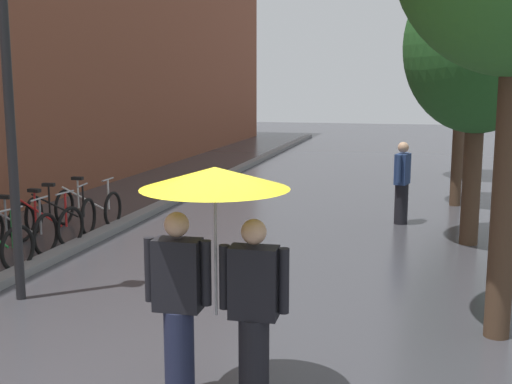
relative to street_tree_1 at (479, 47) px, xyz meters
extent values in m
cube|color=slate|center=(-6.37, 3.65, -3.25)|extent=(0.30, 36.00, 0.12)
cylinder|color=#473323|center=(0.01, -4.25, -1.75)|extent=(0.27, 0.27, 3.11)
cylinder|color=#473323|center=(0.00, 0.00, -2.18)|extent=(0.31, 0.31, 2.26)
ellipsoid|color=#235623|center=(0.00, 0.00, 0.03)|extent=(2.45, 2.45, 2.87)
cylinder|color=#473323|center=(-0.05, 3.65, -1.90)|extent=(0.24, 0.24, 2.83)
ellipsoid|color=#2D6628|center=(-0.05, 3.65, 0.66)|extent=(2.39, 2.39, 3.05)
cylinder|color=#473323|center=(0.25, 8.06, -1.95)|extent=(0.27, 0.27, 2.72)
ellipsoid|color=#235623|center=(0.25, 8.06, 0.64)|extent=(2.76, 2.76, 3.27)
torus|color=black|center=(-6.52, -3.36, -2.96)|extent=(0.16, 0.70, 0.70)
cylinder|color=#1E7A38|center=(-6.60, -3.34, -2.67)|extent=(0.04, 0.04, 0.58)
cylinder|color=#9E9EA3|center=(-6.60, -3.34, -2.38)|extent=(0.09, 0.46, 0.03)
torus|color=black|center=(-6.61, -2.47, -2.96)|extent=(0.07, 0.70, 0.70)
cylinder|color=slate|center=(-7.22, -2.47, -2.76)|extent=(0.88, 0.04, 0.43)
cylinder|color=slate|center=(-7.32, -2.47, -2.68)|extent=(0.04, 0.04, 0.55)
cube|color=black|center=(-7.32, -2.47, -2.38)|extent=(0.22, 0.10, 0.06)
cylinder|color=slate|center=(-6.69, -2.47, -2.67)|extent=(0.04, 0.04, 0.58)
cylinder|color=#9E9EA3|center=(-6.69, -2.47, -2.38)|extent=(0.03, 0.46, 0.03)
torus|color=black|center=(-6.51, -1.88, -2.96)|extent=(0.15, 0.70, 0.70)
torus|color=black|center=(-7.52, -1.75, -2.96)|extent=(0.15, 0.70, 0.70)
cylinder|color=red|center=(-7.12, -1.81, -2.76)|extent=(0.88, 0.15, 0.43)
cylinder|color=red|center=(-7.22, -1.79, -2.68)|extent=(0.04, 0.04, 0.55)
cube|color=black|center=(-7.22, -1.79, -2.38)|extent=(0.23, 0.13, 0.06)
cylinder|color=red|center=(-6.59, -1.87, -2.67)|extent=(0.04, 0.04, 0.58)
cylinder|color=#9E9EA3|center=(-6.59, -1.87, -2.38)|extent=(0.08, 0.46, 0.03)
torus|color=black|center=(-6.63, -1.07, -2.96)|extent=(0.16, 0.70, 0.70)
torus|color=black|center=(-7.63, -1.21, -2.96)|extent=(0.16, 0.70, 0.70)
cylinder|color=black|center=(-7.23, -1.15, -2.76)|extent=(0.88, 0.16, 0.43)
cylinder|color=black|center=(-7.33, -1.17, -2.68)|extent=(0.04, 0.04, 0.55)
cube|color=black|center=(-7.33, -1.17, -2.38)|extent=(0.23, 0.13, 0.06)
cylinder|color=black|center=(-6.71, -1.08, -2.67)|extent=(0.04, 0.04, 0.58)
cylinder|color=#9E9EA3|center=(-6.71, -1.08, -2.38)|extent=(0.09, 0.46, 0.03)
torus|color=black|center=(-6.52, -0.31, -2.96)|extent=(0.07, 0.70, 0.70)
torus|color=black|center=(-7.54, -0.33, -2.96)|extent=(0.07, 0.70, 0.70)
cylinder|color=silver|center=(-7.13, -0.32, -2.76)|extent=(0.88, 0.05, 0.43)
cylinder|color=silver|center=(-7.23, -0.33, -2.68)|extent=(0.04, 0.04, 0.55)
cube|color=black|center=(-7.23, -0.33, -2.38)|extent=(0.22, 0.10, 0.06)
cylinder|color=silver|center=(-6.60, -0.31, -2.67)|extent=(0.04, 0.04, 0.58)
cylinder|color=#9E9EA3|center=(-6.60, -0.31, -2.38)|extent=(0.04, 0.46, 0.03)
cylinder|color=#1E233D|center=(-2.83, -6.46, -2.90)|extent=(0.26, 0.26, 0.83)
cube|color=black|center=(-2.83, -6.46, -2.17)|extent=(0.41, 0.23, 0.62)
sphere|color=tan|center=(-2.83, -6.46, -1.74)|extent=(0.21, 0.21, 0.21)
cylinder|color=black|center=(-3.08, -6.46, -2.14)|extent=(0.09, 0.09, 0.56)
cylinder|color=black|center=(-2.58, -6.45, -2.14)|extent=(0.09, 0.09, 0.56)
cylinder|color=black|center=(-2.17, -6.44, -2.91)|extent=(0.26, 0.26, 0.81)
cube|color=black|center=(-2.17, -6.44, -2.20)|extent=(0.41, 0.23, 0.61)
sphere|color=tan|center=(-2.17, -6.44, -1.77)|extent=(0.21, 0.21, 0.21)
cylinder|color=black|center=(-2.42, -6.44, -2.17)|extent=(0.09, 0.09, 0.55)
cylinder|color=black|center=(-1.92, -6.43, -2.17)|extent=(0.09, 0.09, 0.55)
cylinder|color=#9E9EA3|center=(-2.50, -6.43, -1.96)|extent=(0.02, 0.02, 1.10)
cone|color=yellow|center=(-2.50, -6.43, -1.34)|extent=(1.24, 1.24, 0.18)
cylinder|color=black|center=(-5.77, -4.42, -1.30)|extent=(0.12, 0.12, 4.02)
cylinder|color=black|center=(-1.18, 1.38, -2.91)|extent=(0.26, 0.26, 0.79)
cube|color=navy|center=(-1.18, 1.38, -2.22)|extent=(0.31, 0.44, 0.59)
sphere|color=tan|center=(-1.18, 1.38, -1.80)|extent=(0.21, 0.21, 0.21)
cylinder|color=navy|center=(-1.24, 1.13, -2.19)|extent=(0.09, 0.09, 0.53)
cylinder|color=navy|center=(-1.12, 1.62, -2.19)|extent=(0.09, 0.09, 0.53)
camera|label=1|loc=(-0.91, -11.41, -0.58)|focal=45.44mm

